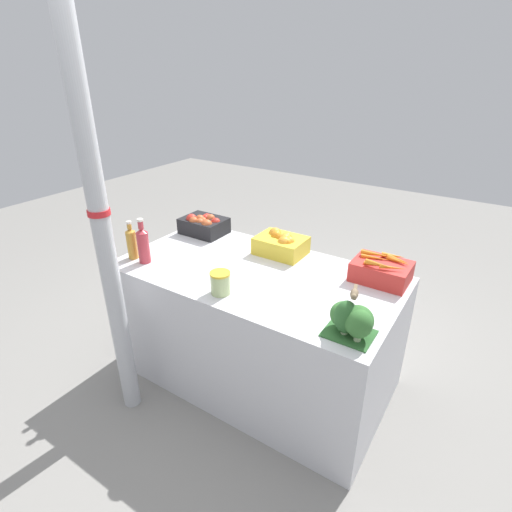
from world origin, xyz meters
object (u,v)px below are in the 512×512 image
orange_crate (281,243)px  broccoli_pile (352,320)px  support_pole (103,233)px  juice_bottle_amber (132,243)px  carrot_crate (382,270)px  sparrow_bird (354,294)px  juice_bottle_ruby (143,244)px  pickle_jar (220,283)px  apple_crate (204,224)px

orange_crate → broccoli_pile: size_ratio=1.41×
support_pole → juice_bottle_amber: size_ratio=9.16×
carrot_crate → juice_bottle_amber: bearing=-158.0°
support_pole → sparrow_bird: size_ratio=16.97×
juice_bottle_ruby → pickle_jar: 0.63m
carrot_crate → broccoli_pile: size_ratio=1.41×
support_pole → carrot_crate: support_pole is taller
support_pole → carrot_crate: (1.16, 0.92, -0.28)m
carrot_crate → juice_bottle_ruby: (-1.30, -0.57, 0.06)m
support_pole → juice_bottle_amber: support_pole is taller
support_pole → apple_crate: (-0.13, 0.92, -0.28)m
orange_crate → juice_bottle_ruby: juice_bottle_ruby is taller
juice_bottle_ruby → pickle_jar: bearing=-3.8°
orange_crate → pickle_jar: size_ratio=2.48×
pickle_jar → orange_crate: bearing=87.5°
orange_crate → sparrow_bird: bearing=-39.4°
apple_crate → juice_bottle_amber: size_ratio=1.25×
orange_crate → carrot_crate: (0.65, 0.00, -0.01)m
orange_crate → pickle_jar: bearing=-92.5°
support_pole → orange_crate: 1.09m
support_pole → carrot_crate: 1.51m
juice_bottle_ruby → broccoli_pile: bearing=-0.9°
apple_crate → juice_bottle_ruby: 0.56m
carrot_crate → pickle_jar: (-0.68, -0.61, -0.00)m
pickle_jar → broccoli_pile: bearing=1.7°
carrot_crate → pickle_jar: size_ratio=2.48×
orange_crate → pickle_jar: (-0.03, -0.61, -0.01)m
carrot_crate → juice_bottle_ruby: size_ratio=1.09×
carrot_crate → broccoli_pile: 0.59m
orange_crate → broccoli_pile: (0.70, -0.59, 0.02)m
broccoli_pile → juice_bottle_ruby: bearing=179.1°
juice_bottle_amber → juice_bottle_ruby: size_ratio=0.87×
juice_bottle_amber → pickle_jar: 0.73m
orange_crate → juice_bottle_amber: juice_bottle_amber is taller
support_pole → apple_crate: 0.97m
orange_crate → carrot_crate: bearing=0.2°
orange_crate → broccoli_pile: 0.91m
orange_crate → sparrow_bird: 0.90m
carrot_crate → apple_crate: bearing=-179.7°
broccoli_pile → juice_bottle_ruby: size_ratio=0.77×
orange_crate → sparrow_bird: (0.68, -0.56, 0.13)m
broccoli_pile → pickle_jar: (-0.72, -0.02, -0.03)m
carrot_crate → broccoli_pile: broccoli_pile is taller
support_pole → pickle_jar: (0.49, 0.31, -0.28)m
broccoli_pile → apple_crate: bearing=156.5°
broccoli_pile → pickle_jar: bearing=-178.3°
support_pole → broccoli_pile: size_ratio=10.31×
pickle_jar → sparrow_bird: 0.73m
broccoli_pile → juice_bottle_ruby: (-1.34, 0.02, 0.03)m
orange_crate → juice_bottle_ruby: size_ratio=1.09×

